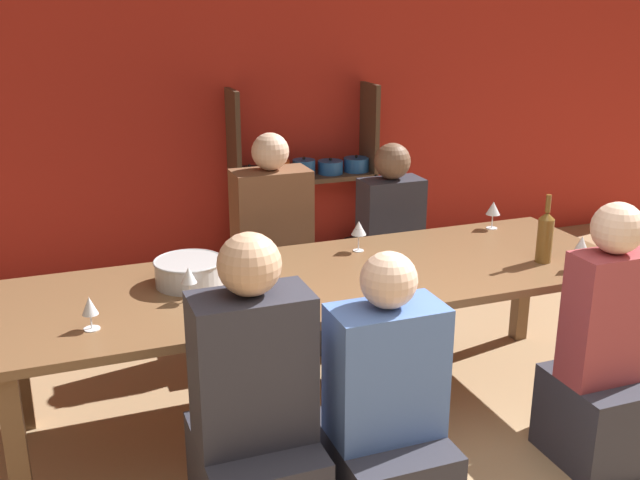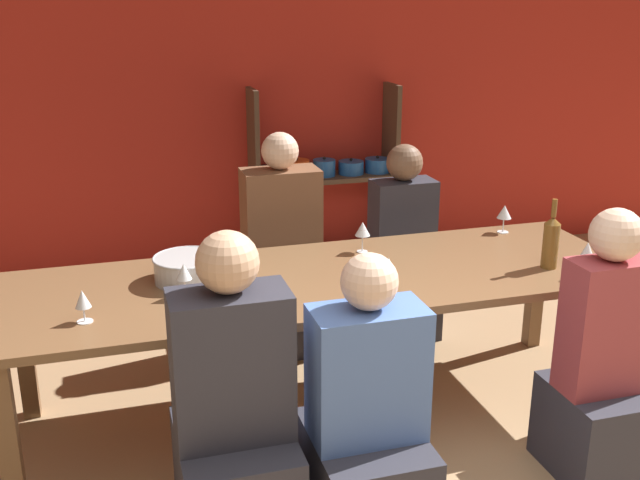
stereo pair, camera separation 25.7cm
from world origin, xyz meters
The scene contains 16 objects.
wall_back_red centered at (0.00, 3.83, 1.35)m, with size 8.80×0.06×2.70m.
shelf_unit centered at (0.43, 3.63, 0.53)m, with size 1.11×0.30×1.41m.
dining_table centered at (-0.19, 1.56, 0.69)m, with size 3.05×0.99×0.76m.
mixing_bowl centered at (-0.83, 1.68, 0.82)m, with size 0.33×0.33×0.12m.
wine_bottle_green centered at (0.91, 1.36, 0.90)m, with size 0.08×0.08×0.35m.
wine_glass_red_a centered at (0.10, 1.84, 0.88)m, with size 0.08×0.08×0.16m.
wine_glass_empty_a centered at (-1.30, 1.33, 0.86)m, with size 0.07×0.07×0.14m.
wine_glass_white_a centered at (0.98, 1.93, 0.88)m, with size 0.08×0.08×0.16m.
wine_glass_white_b centered at (-0.87, 1.48, 0.88)m, with size 0.07×0.07×0.16m.
wine_glass_empty_b centered at (0.02, 1.26, 0.88)m, with size 0.08×0.08×0.18m.
wine_glass_red_b centered at (1.01, 1.20, 0.88)m, with size 0.07×0.07×0.17m.
person_near_a centered at (-0.29, 0.68, 0.43)m, with size 0.43×0.54×1.18m.
person_far_a centered at (-0.20, 2.44, 0.48)m, with size 0.45×0.56×1.31m.
person_near_b centered at (0.81, 0.77, 0.47)m, with size 0.35×0.44×1.23m.
person_far_b centered at (0.56, 2.40, 0.45)m, with size 0.38×0.48×1.20m.
person_near_c centered at (-0.79, 0.75, 0.47)m, with size 0.43×0.54×1.29m.
Camera 2 is at (-1.17, -1.67, 2.06)m, focal length 42.00 mm.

